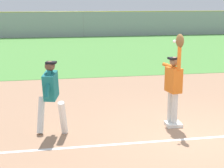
{
  "coord_description": "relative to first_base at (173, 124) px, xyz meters",
  "views": [
    {
      "loc": [
        -3.18,
        -7.29,
        3.01
      ],
      "look_at": [
        -1.66,
        0.91,
        1.05
      ],
      "focal_mm": 56.57,
      "sensor_mm": 36.0,
      "label": 1
    }
  ],
  "objects": [
    {
      "name": "ground_plane",
      "position": [
        0.17,
        -0.58,
        -0.04
      ],
      "size": [
        73.79,
        73.79,
        0.0
      ],
      "primitive_type": "plane",
      "color": "tan"
    },
    {
      "name": "outfield_grass",
      "position": [
        0.17,
        14.45,
        -0.04
      ],
      "size": [
        53.96,
        16.98,
        0.01
      ],
      "primitive_type": "cube",
      "color": "#549342",
      "rests_on": "ground_plane"
    },
    {
      "name": "chalk_foul_line",
      "position": [
        -4.0,
        -0.9,
        -0.04
      ],
      "size": [
        12.0,
        0.13,
        0.01
      ],
      "primitive_type": "cube",
      "rotation": [
        0.0,
        0.0,
        0.0
      ],
      "color": "white",
      "rests_on": "ground_plane"
    },
    {
      "name": "first_base",
      "position": [
        0.0,
        0.0,
        0.0
      ],
      "size": [
        0.4,
        0.4,
        0.08
      ],
      "primitive_type": "cube",
      "rotation": [
        0.0,
        0.0,
        -0.05
      ],
      "color": "white",
      "rests_on": "ground_plane"
    },
    {
      "name": "fielder",
      "position": [
        -0.01,
        0.06,
        1.08
      ],
      "size": [
        0.33,
        0.9,
        2.28
      ],
      "rotation": [
        0.0,
        0.0,
        3.3
      ],
      "color": "silver",
      "rests_on": "ground_plane"
    },
    {
      "name": "runner",
      "position": [
        -2.96,
        -0.0,
        0.96
      ],
      "size": [
        0.76,
        0.83,
        1.72
      ],
      "rotation": [
        0.0,
        0.0,
        -0.27
      ],
      "color": "white",
      "rests_on": "ground_plane"
    },
    {
      "name": "baseball",
      "position": [
        -0.11,
        -0.13,
        2.07
      ],
      "size": [
        0.07,
        0.07,
        0.07
      ],
      "primitive_type": "sphere",
      "color": "white"
    },
    {
      "name": "outfield_fence",
      "position": [
        0.17,
        22.95,
        1.05
      ],
      "size": [
        54.04,
        0.08,
        2.18
      ],
      "color": "#93999E",
      "rests_on": "ground_plane"
    },
    {
      "name": "parked_car_green",
      "position": [
        -1.48,
        26.12,
        0.63
      ],
      "size": [
        4.43,
        2.18,
        1.25
      ],
      "rotation": [
        0.0,
        0.0,
        0.02
      ],
      "color": "#1E6B33",
      "rests_on": "ground_plane"
    },
    {
      "name": "parked_car_red",
      "position": [
        3.95,
        25.91,
        0.63
      ],
      "size": [
        4.55,
        2.41,
        1.25
      ],
      "rotation": [
        0.0,
        0.0,
        -0.09
      ],
      "color": "#B21E1E",
      "rests_on": "ground_plane"
    },
    {
      "name": "parked_car_white",
      "position": [
        9.8,
        25.89,
        0.63
      ],
      "size": [
        4.51,
        2.34,
        1.25
      ],
      "rotation": [
        0.0,
        0.0,
        -0.06
      ],
      "color": "white",
      "rests_on": "ground_plane"
    }
  ]
}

